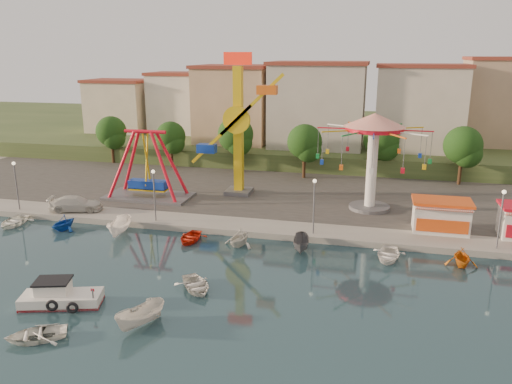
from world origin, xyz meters
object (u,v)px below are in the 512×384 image
(kamikaze_tower, at_px, (241,129))
(cabin_motorboat, at_px, (60,298))
(skiff, at_px, (141,316))
(van, at_px, (76,204))
(rowboat_a, at_px, (196,285))
(pirate_ship_ride, at_px, (147,166))
(wave_swinger, at_px, (374,140))

(kamikaze_tower, relative_size, cabin_motorboat, 2.85)
(skiff, relative_size, van, 0.69)
(skiff, bearing_deg, rowboat_a, 99.35)
(kamikaze_tower, bearing_deg, van, -146.17)
(pirate_ship_ride, relative_size, skiff, 2.64)
(skiff, bearing_deg, wave_swinger, 88.40)
(cabin_motorboat, relative_size, van, 1.05)
(kamikaze_tower, xyz_separation_m, skiff, (1.34, -29.63, -7.71))
(wave_swinger, height_order, skiff, wave_swinger)
(kamikaze_tower, height_order, cabin_motorboat, kamikaze_tower)
(wave_swinger, bearing_deg, cabin_motorboat, -128.60)
(rowboat_a, relative_size, van, 0.68)
(pirate_ship_ride, height_order, wave_swinger, wave_swinger)
(pirate_ship_ride, distance_m, kamikaze_tower, 11.68)
(kamikaze_tower, bearing_deg, skiff, -87.40)
(cabin_motorboat, distance_m, skiff, 7.01)
(cabin_motorboat, bearing_deg, wave_swinger, 34.60)
(rowboat_a, relative_size, skiff, 0.98)
(rowboat_a, bearing_deg, pirate_ship_ride, 84.93)
(kamikaze_tower, relative_size, rowboat_a, 4.44)
(cabin_motorboat, xyz_separation_m, skiff, (6.86, -1.41, 0.22))
(wave_swinger, relative_size, cabin_motorboat, 2.00)
(rowboat_a, bearing_deg, kamikaze_tower, 58.57)
(wave_swinger, bearing_deg, van, -165.32)
(wave_swinger, height_order, cabin_motorboat, wave_swinger)
(rowboat_a, bearing_deg, van, 105.58)
(kamikaze_tower, distance_m, rowboat_a, 25.41)
(skiff, bearing_deg, cabin_motorboat, -166.41)
(skiff, distance_m, van, 25.59)
(skiff, height_order, van, van)
(kamikaze_tower, distance_m, wave_swinger, 15.26)
(pirate_ship_ride, relative_size, cabin_motorboat, 1.72)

